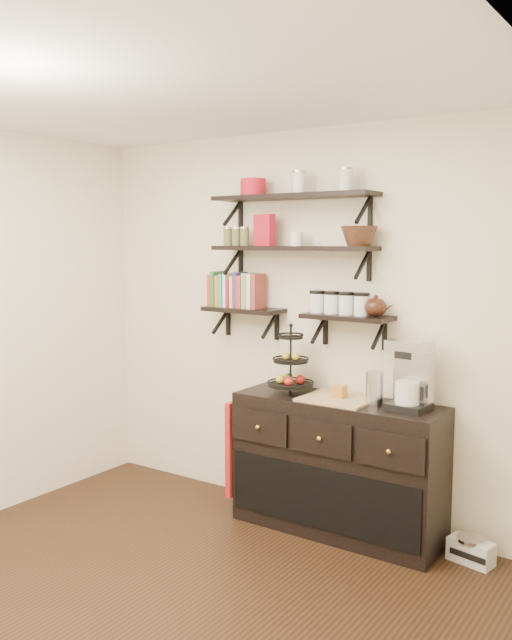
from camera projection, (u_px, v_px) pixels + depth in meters
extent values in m
plane|color=black|center=(130.00, 614.00, 3.53)|extent=(3.50, 3.50, 0.00)
cube|color=white|center=(117.00, 79.00, 3.21)|extent=(3.50, 3.50, 0.02)
cube|color=#EEE7CA|center=(302.00, 324.00, 4.81)|extent=(3.50, 0.02, 2.70)
cube|color=#EEE7CA|center=(478.00, 407.00, 2.39)|extent=(0.02, 3.50, 2.70)
cube|color=black|center=(293.00, 196.00, 4.59)|extent=(1.20, 0.27, 0.03)
cube|color=black|center=(241.00, 216.00, 5.00)|extent=(0.02, 0.03, 0.20)
cube|color=black|center=(370.00, 212.00, 4.42)|extent=(0.02, 0.03, 0.20)
cube|color=black|center=(292.00, 248.00, 4.63)|extent=(1.20, 0.27, 0.03)
cube|color=black|center=(241.00, 263.00, 5.04)|extent=(0.02, 0.03, 0.20)
cube|color=black|center=(369.00, 266.00, 4.46)|extent=(0.02, 0.03, 0.20)
cube|color=black|center=(243.00, 310.00, 4.93)|extent=(0.60, 0.25, 0.03)
cube|color=black|center=(228.00, 322.00, 5.16)|extent=(0.02, 0.03, 0.20)
cube|color=black|center=(277.00, 326.00, 4.91)|extent=(0.03, 0.03, 0.20)
cube|color=black|center=(347.00, 317.00, 4.46)|extent=(0.60, 0.25, 0.03)
cube|color=black|center=(325.00, 330.00, 4.69)|extent=(0.03, 0.03, 0.20)
cube|color=black|center=(385.00, 335.00, 4.44)|extent=(0.02, 0.03, 0.20)
cube|color=red|center=(216.00, 293.00, 5.07)|extent=(0.02, 0.15, 0.20)
cube|color=#2B7138|center=(219.00, 290.00, 5.05)|extent=(0.03, 0.15, 0.24)
cube|color=orange|center=(223.00, 292.00, 5.03)|extent=(0.04, 0.15, 0.21)
cube|color=teal|center=(227.00, 290.00, 5.00)|extent=(0.03, 0.15, 0.25)
cube|color=#FFF7D0|center=(231.00, 292.00, 4.99)|extent=(0.03, 0.15, 0.22)
cube|color=maroon|center=(235.00, 289.00, 4.96)|extent=(0.04, 0.15, 0.26)
cube|color=#F0B847|center=(239.00, 292.00, 4.94)|extent=(0.03, 0.15, 0.23)
cube|color=navy|center=(243.00, 294.00, 4.92)|extent=(0.03, 0.15, 0.20)
cube|color=#B93129|center=(248.00, 292.00, 4.90)|extent=(0.04, 0.15, 0.24)
cube|color=#68A854|center=(252.00, 294.00, 4.88)|extent=(0.03, 0.15, 0.21)
cube|color=beige|center=(257.00, 291.00, 4.85)|extent=(0.03, 0.15, 0.25)
cube|color=brown|center=(261.00, 294.00, 4.84)|extent=(0.02, 0.15, 0.22)
cylinder|color=silver|center=(317.00, 303.00, 4.58)|extent=(0.10, 0.10, 0.13)
cylinder|color=silver|center=(332.00, 304.00, 4.52)|extent=(0.10, 0.10, 0.13)
cylinder|color=silver|center=(346.00, 305.00, 4.46)|extent=(0.10, 0.10, 0.13)
cylinder|color=silver|center=(362.00, 306.00, 4.40)|extent=(0.10, 0.10, 0.13)
cube|color=black|center=(337.00, 466.00, 4.49)|extent=(1.40, 0.45, 0.90)
cube|color=tan|center=(338.00, 398.00, 4.43)|extent=(0.45, 0.41, 0.02)
sphere|color=gold|center=(258.00, 427.00, 4.51)|extent=(0.04, 0.04, 0.04)
sphere|color=gold|center=(319.00, 439.00, 4.25)|extent=(0.04, 0.04, 0.04)
sphere|color=gold|center=(389.00, 452.00, 3.99)|extent=(0.04, 0.04, 0.04)
cylinder|color=black|center=(291.00, 360.00, 4.61)|extent=(0.01, 0.01, 0.46)
cylinder|color=black|center=(291.00, 385.00, 4.63)|extent=(0.31, 0.31, 0.01)
cylinder|color=black|center=(291.00, 361.00, 4.61)|extent=(0.24, 0.24, 0.02)
cylinder|color=black|center=(291.00, 337.00, 4.59)|extent=(0.16, 0.16, 0.02)
sphere|color=#B21914|center=(300.00, 380.00, 4.63)|extent=(0.06, 0.06, 0.06)
sphere|color=gold|center=(286.00, 356.00, 4.63)|extent=(0.05, 0.05, 0.05)
cube|color=#A76B26|center=(339.00, 391.00, 4.42)|extent=(0.08, 0.08, 0.08)
cube|color=black|center=(408.00, 407.00, 4.16)|extent=(0.26, 0.24, 0.04)
cube|color=silver|center=(414.00, 375.00, 4.20)|extent=(0.24, 0.11, 0.37)
cube|color=silver|center=(410.00, 346.00, 4.12)|extent=(0.26, 0.24, 0.08)
cylinder|color=silver|center=(407.00, 393.00, 4.13)|extent=(0.16, 0.16, 0.14)
cylinder|color=silver|center=(374.00, 389.00, 4.26)|extent=(0.11, 0.11, 0.22)
cube|color=#A5111A|center=(239.00, 446.00, 4.81)|extent=(0.04, 0.29, 0.68)
cube|color=silver|center=(471.00, 552.00, 4.08)|extent=(0.29, 0.18, 0.14)
cylinder|color=silver|center=(471.00, 539.00, 4.07)|extent=(0.21, 0.21, 0.02)
cube|color=black|center=(467.00, 556.00, 4.02)|extent=(0.23, 0.06, 0.04)
cube|color=#AE1324|center=(264.00, 230.00, 4.75)|extent=(0.17, 0.09, 0.22)
cylinder|color=white|center=(297.00, 239.00, 4.61)|extent=(0.09, 0.09, 0.10)
cylinder|color=#AE1324|center=(253.00, 187.00, 4.77)|extent=(0.18, 0.18, 0.12)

